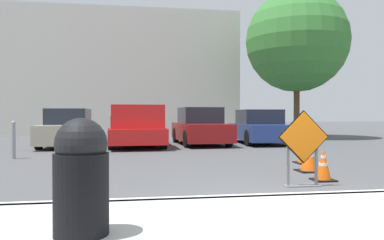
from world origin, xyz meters
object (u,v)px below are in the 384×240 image
road_closed_sign (303,145)px  parked_car_second (200,128)px  traffic_cone_second (309,156)px  bollard_nearest (69,139)px  pickup_truck (137,128)px  bollard_second (13,139)px  traffic_cone_nearest (323,165)px  trash_bin (81,176)px  parked_car_nearest (69,129)px  traffic_cone_third (305,150)px  parked_car_third (259,128)px

road_closed_sign → parked_car_second: bearing=91.0°
traffic_cone_second → bollard_nearest: 6.71m
pickup_truck → bollard_nearest: pickup_truck is taller
traffic_cone_second → bollard_nearest: bearing=148.2°
parked_car_second → bollard_second: parked_car_second is taller
parked_car_second → bollard_nearest: bearing=39.5°
road_closed_sign → traffic_cone_nearest: size_ratio=2.16×
traffic_cone_nearest → trash_bin: 5.08m
road_closed_sign → parked_car_second: size_ratio=0.31×
parked_car_nearest → trash_bin: bearing=100.5°
traffic_cone_nearest → road_closed_sign: bearing=-142.1°
bollard_second → trash_bin: bearing=-69.3°
traffic_cone_third → pickup_truck: bearing=126.2°
traffic_cone_second → bollard_nearest: bollard_nearest is taller
parked_car_third → bollard_nearest: parked_car_third is taller
road_closed_sign → parked_car_third: size_ratio=0.30×
parked_car_third → trash_bin: bearing=66.2°
traffic_cone_third → trash_bin: bearing=-131.3°
bollard_second → traffic_cone_third: bearing=-15.9°
traffic_cone_third → parked_car_second: (-1.60, 6.45, 0.38)m
road_closed_sign → parked_car_third: parked_car_third is taller
road_closed_sign → parked_car_third: bearing=75.3°
parked_car_third → bollard_nearest: bearing=33.5°
bollard_nearest → parked_car_third: bearing=31.3°
trash_bin → traffic_cone_second: bearing=44.1°
parked_car_nearest → pickup_truck: 2.73m
road_closed_sign → parked_car_third: 9.92m
parked_car_second → bollard_second: bearing=31.6°
road_closed_sign → bollard_second: 8.15m
bollard_second → pickup_truck: bearing=46.0°
parked_car_second → bollard_second: (-6.15, -4.24, -0.14)m
traffic_cone_second → pickup_truck: bearing=117.5°
traffic_cone_third → bollard_nearest: (-6.23, 2.21, 0.22)m
pickup_truck → bollard_nearest: (-1.98, -3.62, -0.17)m
traffic_cone_third → parked_car_nearest: bearing=137.5°
traffic_cone_third → bollard_second: bearing=164.1°
traffic_cone_nearest → pickup_truck: pickup_truck is taller
road_closed_sign → bollard_second: (-6.31, 5.16, -0.16)m
traffic_cone_third → bollard_nearest: size_ratio=0.65×
traffic_cone_third → parked_car_second: 6.65m
traffic_cone_second → parked_car_nearest: bearing=129.8°
parked_car_nearest → parked_car_second: size_ratio=0.99×
parked_car_second → traffic_cone_second: bearing=94.8°
traffic_cone_nearest → bollard_nearest: 7.16m
trash_bin → bollard_second: bearing=110.7°
parked_car_second → bollard_second: size_ratio=4.02×
traffic_cone_third → parked_car_nearest: size_ratio=0.16×
road_closed_sign → bollard_second: road_closed_sign is taller
parked_car_third → bollard_second: size_ratio=4.08×
parked_car_nearest → parked_car_second: parked_car_second is taller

